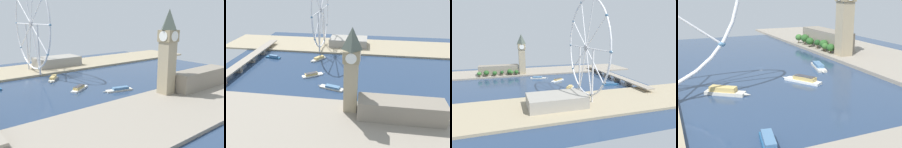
# 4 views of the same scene
# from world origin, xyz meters

# --- Properties ---
(ground_plane) EXTENTS (410.16, 410.16, 0.00)m
(ground_plane) POSITION_xyz_m (0.00, 0.00, 0.00)
(ground_plane) COLOR navy
(riverbank_left) EXTENTS (90.00, 520.00, 3.00)m
(riverbank_left) POSITION_xyz_m (-120.08, 0.00, 1.50)
(riverbank_left) COLOR gray
(riverbank_left) RESTS_ON ground_plane
(clock_tower) EXTENTS (16.49, 16.49, 86.80)m
(clock_tower) POSITION_xyz_m (-90.75, -4.57, 48.07)
(clock_tower) COLOR tan
(clock_tower) RESTS_ON riverbank_left
(parliament_block) EXTENTS (22.00, 82.79, 20.33)m
(parliament_block) POSITION_xyz_m (-99.46, -53.96, 13.17)
(parliament_block) COLOR gray
(parliament_block) RESTS_ON riverbank_left
(tree_row_embankment) EXTENTS (11.54, 83.31, 12.80)m
(tree_row_embankment) POSITION_xyz_m (-83.09, -54.62, 10.42)
(tree_row_embankment) COLOR #513823
(tree_row_embankment) RESTS_ON riverbank_left
(river_bridge) EXTENTS (222.16, 14.78, 9.88)m
(river_bridge) POSITION_xyz_m (0.00, 167.58, 7.51)
(river_bridge) COLOR gray
(river_bridge) RESTS_ON ground_plane
(tour_boat_0) EXTENTS (15.24, 36.10, 4.43)m
(tour_boat_0) POSITION_xyz_m (-46.95, 22.56, 1.82)
(tour_boat_0) COLOR beige
(tour_boat_0) RESTS_ON ground_plane
(tour_boat_1) EXTENTS (22.22, 31.65, 5.11)m
(tour_boat_1) POSITION_xyz_m (-15.24, 55.95, 2.08)
(tour_boat_1) COLOR white
(tour_boat_1) RESTS_ON ground_plane
(tour_boat_2) EXTENTS (28.50, 22.52, 5.49)m
(tour_boat_2) POSITION_xyz_m (44.69, 60.53, 2.31)
(tour_boat_2) COLOR beige
(tour_boat_2) RESTS_ON ground_plane
(tour_boat_3) EXTENTS (10.50, 30.54, 5.38)m
(tour_boat_3) POSITION_xyz_m (41.84, 139.28, 2.18)
(tour_boat_3) COLOR #235684
(tour_boat_3) RESTS_ON ground_plane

